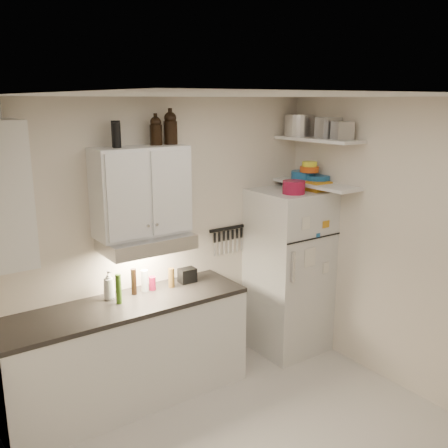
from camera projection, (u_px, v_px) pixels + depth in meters
ceiling at (274, 94)px, 3.12m from camera, size 3.20×3.00×0.02m
back_wall at (164, 241)px, 4.64m from camera, size 3.20×0.02×2.60m
left_wall at (26, 357)px, 2.54m from camera, size 0.02×3.00×2.60m
right_wall at (411, 251)px, 4.33m from camera, size 0.02×3.00×2.60m
base_cabinet at (128, 355)px, 4.29m from camera, size 2.10×0.60×0.88m
countertop at (126, 305)px, 4.18m from camera, size 2.10×0.62×0.04m
upper_cabinet at (141, 191)px, 4.20m from camera, size 0.80×0.33×0.75m
range_hood at (147, 242)px, 4.26m from camera, size 0.76×0.46×0.12m
fridge at (289, 271)px, 5.16m from camera, size 0.70×0.68×1.70m
shelf_hi at (318, 139)px, 4.84m from camera, size 0.30×0.95×0.03m
shelf_lo at (316, 184)px, 4.95m from camera, size 0.30×0.95×0.03m
knife_strip at (227, 228)px, 5.00m from camera, size 0.42×0.02×0.03m
dutch_oven at (294, 187)px, 4.76m from camera, size 0.25×0.25×0.13m
book_stack at (315, 185)px, 4.96m from camera, size 0.23×0.28×0.09m
spice_jar at (302, 185)px, 4.95m from camera, size 0.07×0.07×0.09m
stock_pot at (299, 125)px, 5.06m from camera, size 0.39×0.39×0.21m
tin_a at (328, 128)px, 4.79m from camera, size 0.24×0.22×0.20m
tin_b at (342, 130)px, 4.63m from camera, size 0.21×0.21×0.16m
bowl_teal at (303, 176)px, 5.08m from camera, size 0.24×0.24×0.10m
bowl_orange at (309, 169)px, 4.99m from camera, size 0.19×0.19×0.06m
bowl_yellow at (310, 164)px, 4.98m from camera, size 0.15×0.15×0.05m
plates at (317, 178)px, 5.01m from camera, size 0.33×0.33×0.06m
growler_a at (156, 130)px, 4.20m from camera, size 0.12×0.12×0.25m
growler_b at (170, 128)px, 4.28m from camera, size 0.12×0.12×0.28m
thermos_a at (116, 134)px, 4.03m from camera, size 0.08×0.08×0.21m
thermos_b at (117, 135)px, 3.97m from camera, size 0.07×0.07×0.20m
soap_bottle at (109, 283)px, 4.22m from camera, size 0.13×0.13×0.28m
pepper_mill at (171, 278)px, 4.51m from camera, size 0.06×0.06×0.18m
oil_bottle at (119, 289)px, 4.14m from camera, size 0.06×0.06×0.26m
vinegar_bottle at (134, 282)px, 4.34m from camera, size 0.06×0.06×0.23m
clear_bottle at (145, 281)px, 4.42m from camera, size 0.07×0.07×0.20m
red_jar at (152, 283)px, 4.45m from camera, size 0.08×0.08×0.12m
caddy at (187, 275)px, 4.64m from camera, size 0.16×0.11×0.13m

